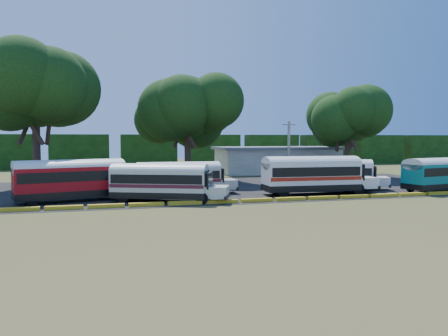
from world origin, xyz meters
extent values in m
plane|color=#384D19|center=(0.00, 0.00, 0.00)|extent=(160.00, 160.00, 0.00)
cube|color=black|center=(1.00, 12.00, 0.01)|extent=(64.00, 24.00, 0.02)
cube|color=gold|center=(-13.50, 1.00, 0.15)|extent=(2.70, 0.45, 0.30)
cube|color=gold|center=(-10.50, 1.00, 0.15)|extent=(2.70, 0.45, 0.30)
cube|color=gold|center=(-7.50, 1.00, 0.15)|extent=(2.70, 0.45, 0.30)
cube|color=gold|center=(-4.50, 1.00, 0.15)|extent=(2.70, 0.45, 0.30)
cube|color=gold|center=(-1.50, 1.00, 0.15)|extent=(2.70, 0.45, 0.30)
cube|color=gold|center=(1.50, 1.00, 0.15)|extent=(2.70, 0.45, 0.30)
cube|color=gold|center=(4.50, 1.00, 0.15)|extent=(2.70, 0.45, 0.30)
cube|color=gold|center=(7.50, 1.00, 0.15)|extent=(2.70, 0.45, 0.30)
cube|color=gold|center=(10.50, 1.00, 0.15)|extent=(2.70, 0.45, 0.30)
cube|color=gold|center=(13.50, 1.00, 0.15)|extent=(2.70, 0.45, 0.30)
cube|color=gold|center=(16.50, 1.00, 0.15)|extent=(2.70, 0.45, 0.30)
cube|color=gold|center=(19.50, 1.00, 0.15)|extent=(2.70, 0.45, 0.30)
cube|color=gold|center=(22.50, 1.00, 0.15)|extent=(2.70, 0.45, 0.30)
cube|color=silver|center=(18.00, 30.00, 1.80)|extent=(18.00, 8.00, 3.60)
cube|color=#5B5D63|center=(18.00, 30.00, 3.80)|extent=(19.00, 9.00, 0.40)
cube|color=black|center=(-24.00, 48.00, 3.00)|extent=(10.00, 4.00, 6.00)
cube|color=black|center=(-12.00, 48.00, 3.00)|extent=(10.00, 4.00, 6.00)
cube|color=black|center=(0.00, 48.00, 3.00)|extent=(10.00, 4.00, 6.00)
cube|color=black|center=(12.00, 48.00, 3.00)|extent=(10.00, 4.00, 6.00)
cube|color=black|center=(24.00, 48.00, 3.00)|extent=(10.00, 4.00, 6.00)
cube|color=black|center=(36.00, 48.00, 3.00)|extent=(10.00, 4.00, 6.00)
cube|color=black|center=(48.00, 48.00, 3.00)|extent=(10.00, 4.00, 6.00)
cube|color=black|center=(60.00, 48.00, 3.00)|extent=(10.00, 4.00, 6.00)
cylinder|color=black|center=(-6.09, 5.38, 0.53)|extent=(1.10, 0.57, 1.06)
cylinder|color=black|center=(-6.70, 7.56, 0.53)|extent=(1.10, 0.57, 1.06)
cylinder|color=black|center=(-13.01, 3.44, 0.53)|extent=(1.10, 0.57, 1.06)
cylinder|color=black|center=(-13.62, 5.62, 0.53)|extent=(1.10, 0.57, 1.06)
cube|color=black|center=(-10.36, 5.36, 0.69)|extent=(9.07, 4.89, 0.58)
cube|color=#9F0B12|center=(-10.36, 5.36, 1.94)|extent=(9.07, 4.89, 1.94)
cube|color=black|center=(-10.36, 5.36, 2.17)|extent=(8.75, 4.86, 0.81)
ellipsoid|color=silver|center=(-10.36, 5.36, 2.91)|extent=(9.07, 4.89, 1.19)
cube|color=#9F0B12|center=(-5.27, 6.79, 1.00)|extent=(2.46, 2.76, 1.00)
cube|color=black|center=(-5.91, 6.61, 2.04)|extent=(0.81, 2.39, 1.45)
cube|color=black|center=(-4.40, 7.03, 0.58)|extent=(0.88, 2.55, 0.32)
cube|color=black|center=(-14.49, 4.20, 0.58)|extent=(0.88, 2.55, 0.32)
cylinder|color=black|center=(-0.12, 0.94, 0.48)|extent=(0.99, 0.61, 0.96)
cylinder|color=black|center=(0.66, 2.84, 0.48)|extent=(0.99, 0.61, 0.96)
cylinder|color=black|center=(-6.15, 3.43, 0.48)|extent=(0.99, 0.61, 0.96)
cylinder|color=black|center=(-5.37, 5.33, 0.48)|extent=(0.99, 0.61, 0.96)
cube|color=black|center=(-3.19, 3.32, 0.62)|extent=(8.19, 5.22, 0.53)
cube|color=beige|center=(-3.19, 3.32, 1.76)|extent=(8.19, 5.22, 1.76)
cube|color=black|center=(-3.19, 3.32, 1.97)|extent=(7.92, 5.15, 0.74)
cube|color=#511425|center=(-3.19, 3.32, 1.41)|extent=(8.13, 5.22, 0.29)
ellipsoid|color=silver|center=(-3.19, 3.32, 2.64)|extent=(8.19, 5.22, 1.08)
cube|color=beige|center=(1.25, 1.49, 0.91)|extent=(2.40, 2.61, 0.91)
cube|color=black|center=(0.69, 1.72, 1.85)|extent=(0.97, 2.10, 1.32)
cube|color=black|center=(2.00, 1.18, 0.53)|extent=(1.06, 2.24, 0.29)
cube|color=black|center=(-6.78, 4.80, 0.53)|extent=(1.06, 2.24, 0.29)
cylinder|color=black|center=(2.65, 6.41, 0.47)|extent=(0.93, 0.27, 0.93)
cylinder|color=black|center=(2.63, 8.40, 0.47)|extent=(0.93, 0.27, 0.93)
cylinder|color=black|center=(-3.69, 6.35, 0.47)|extent=(0.93, 0.27, 0.93)
cylinder|color=black|center=(-3.71, 8.35, 0.47)|extent=(0.93, 0.27, 0.93)
cube|color=black|center=(-1.00, 7.37, 0.61)|extent=(7.67, 2.39, 0.51)
cube|color=beige|center=(-1.00, 7.37, 1.71)|extent=(7.67, 2.39, 1.71)
cube|color=black|center=(-1.00, 7.37, 1.92)|extent=(7.36, 2.45, 0.72)
cube|color=#59161E|center=(-1.00, 7.37, 1.37)|extent=(7.59, 2.43, 0.28)
ellipsoid|color=silver|center=(-1.00, 7.37, 2.56)|extent=(7.67, 2.39, 1.05)
cube|color=beige|center=(3.66, 7.41, 0.89)|extent=(1.70, 2.07, 0.89)
cube|color=black|center=(3.08, 7.41, 1.80)|extent=(0.16, 2.15, 1.28)
cube|color=black|center=(4.46, 7.42, 0.51)|extent=(0.19, 2.29, 0.28)
cube|color=black|center=(-4.78, 7.34, 0.51)|extent=(0.19, 2.29, 0.28)
cylinder|color=black|center=(15.22, 3.02, 0.54)|extent=(1.10, 0.35, 1.09)
cylinder|color=black|center=(15.31, 5.35, 0.54)|extent=(1.10, 0.35, 1.09)
cylinder|color=black|center=(7.83, 3.31, 0.54)|extent=(1.10, 0.35, 1.09)
cylinder|color=black|center=(7.92, 5.63, 0.54)|extent=(1.10, 0.35, 1.09)
cube|color=black|center=(11.03, 4.35, 0.71)|extent=(9.02, 3.07, 0.60)
cube|color=white|center=(11.03, 4.35, 2.00)|extent=(9.02, 3.07, 1.99)
cube|color=black|center=(11.03, 4.35, 2.24)|extent=(8.67, 3.12, 0.84)
cube|color=#AE1F11|center=(11.03, 4.35, 1.60)|extent=(8.94, 3.11, 0.33)
ellipsoid|color=silver|center=(11.03, 4.35, 2.99)|extent=(9.02, 3.07, 1.22)
cube|color=white|center=(16.46, 4.14, 1.03)|extent=(2.05, 2.47, 1.03)
cube|color=black|center=(15.78, 4.16, 2.10)|extent=(0.26, 2.51, 1.49)
cube|color=black|center=(17.39, 4.10, 0.60)|extent=(0.30, 2.67, 0.33)
cube|color=black|center=(6.62, 4.52, 0.60)|extent=(0.30, 2.67, 0.33)
cylinder|color=black|center=(18.05, 5.28, 0.47)|extent=(0.97, 0.60, 0.94)
cylinder|color=black|center=(18.82, 7.14, 0.47)|extent=(0.97, 0.60, 0.94)
cylinder|color=black|center=(12.12, 7.73, 0.47)|extent=(0.97, 0.60, 0.94)
cylinder|color=black|center=(12.89, 9.59, 0.47)|extent=(0.97, 0.60, 0.94)
cube|color=black|center=(15.03, 7.61, 0.61)|extent=(8.05, 5.13, 0.52)
cube|color=white|center=(15.03, 7.61, 1.73)|extent=(8.05, 5.13, 1.73)
cube|color=black|center=(15.03, 7.61, 1.94)|extent=(7.79, 5.07, 0.73)
cube|color=navy|center=(15.03, 7.61, 1.39)|extent=(7.99, 5.14, 0.28)
ellipsoid|color=silver|center=(15.03, 7.61, 2.59)|extent=(8.05, 5.13, 1.06)
cube|color=white|center=(19.39, 5.81, 0.90)|extent=(2.36, 2.57, 0.90)
cube|color=black|center=(18.84, 6.04, 1.82)|extent=(0.96, 2.06, 1.29)
cube|color=black|center=(20.13, 5.51, 0.52)|extent=(1.04, 2.20, 0.28)
cube|color=black|center=(11.50, 9.07, 0.52)|extent=(1.04, 2.20, 0.28)
cylinder|color=black|center=(21.80, 1.43, 0.51)|extent=(1.05, 0.48, 1.02)
cylinder|color=black|center=(21.36, 3.56, 0.51)|extent=(1.05, 0.48, 1.02)
cube|color=black|center=(24.46, 3.08, 0.66)|extent=(8.67, 4.15, 0.56)
cube|color=#0E7472|center=(24.46, 3.08, 1.86)|extent=(8.67, 4.15, 1.86)
cube|color=black|center=(24.46, 3.08, 2.09)|extent=(8.35, 4.14, 0.78)
ellipsoid|color=silver|center=(24.46, 3.08, 2.79)|extent=(8.67, 4.15, 1.14)
cube|color=black|center=(20.43, 2.26, 0.56)|extent=(0.68, 2.47, 0.30)
cylinder|color=#34221A|center=(-14.54, 16.73, 3.53)|extent=(0.80, 0.80, 7.05)
cylinder|color=#34221A|center=(-13.32, 17.17, 6.55)|extent=(1.30, 2.58, 4.04)
cylinder|color=#34221A|center=(-15.54, 17.56, 6.55)|extent=(2.00, 2.26, 4.04)
cylinder|color=#34221A|center=(-14.77, 15.45, 6.55)|extent=(2.62, 0.88, 4.04)
ellipsoid|color=black|center=(-14.54, 16.73, 10.33)|extent=(10.73, 10.73, 7.87)
cylinder|color=#34221A|center=(2.44, 21.49, 3.12)|extent=(0.80, 0.80, 6.25)
cylinder|color=#34221A|center=(3.66, 21.94, 5.80)|extent=(1.21, 2.34, 3.60)
cylinder|color=#34221A|center=(1.44, 22.33, 5.80)|extent=(1.84, 2.07, 3.60)
cylinder|color=#34221A|center=(2.21, 20.21, 5.80)|extent=(2.37, 0.84, 3.60)
ellipsoid|color=black|center=(2.44, 21.49, 9.20)|extent=(10.58, 10.58, 7.76)
cylinder|color=#34221A|center=(24.56, 20.69, 2.72)|extent=(0.80, 0.80, 5.44)
cylinder|color=#34221A|center=(25.79, 21.13, 5.05)|extent=(1.13, 2.11, 3.16)
cylinder|color=#34221A|center=(23.57, 21.53, 5.05)|extent=(1.67, 1.88, 3.16)
cylinder|color=#34221A|center=(24.34, 19.41, 5.05)|extent=(2.13, 0.79, 3.16)
ellipsoid|color=black|center=(24.56, 20.69, 8.08)|extent=(9.10, 9.10, 6.68)
cylinder|color=gray|center=(12.51, 13.03, 3.59)|extent=(0.30, 0.30, 7.18)
cube|color=gray|center=(12.51, 13.03, 6.82)|extent=(1.60, 0.12, 0.12)
camera|label=1|loc=(-7.36, -32.79, 5.21)|focal=35.00mm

